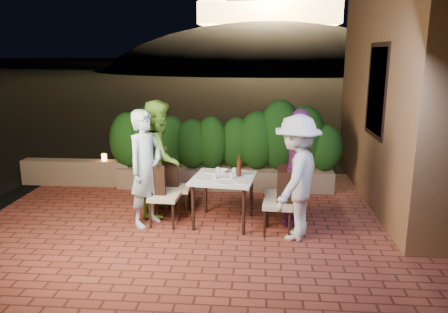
# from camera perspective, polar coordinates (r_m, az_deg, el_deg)

# --- Properties ---
(ground) EXTENTS (400.00, 400.00, 0.00)m
(ground) POSITION_cam_1_polar(r_m,az_deg,el_deg) (6.56, -3.34, -10.26)
(ground) COLOR black
(ground) RESTS_ON ground
(terrace_floor) EXTENTS (7.00, 6.00, 0.15)m
(terrace_floor) POSITION_cam_1_polar(r_m,az_deg,el_deg) (7.03, -2.77, -9.04)
(terrace_floor) COLOR brown
(terrace_floor) RESTS_ON ground
(building_wall) EXTENTS (1.60, 5.00, 5.00)m
(building_wall) POSITION_cam_1_polar(r_m,az_deg,el_deg) (8.41, 24.18, 11.53)
(building_wall) COLOR #9B693D
(building_wall) RESTS_ON ground
(window_pane) EXTENTS (0.08, 1.00, 1.40)m
(window_pane) POSITION_cam_1_polar(r_m,az_deg,el_deg) (7.72, 19.53, 8.13)
(window_pane) COLOR black
(window_pane) RESTS_ON building_wall
(window_frame) EXTENTS (0.06, 1.15, 1.55)m
(window_frame) POSITION_cam_1_polar(r_m,az_deg,el_deg) (7.72, 19.46, 8.13)
(window_frame) COLOR black
(window_frame) RESTS_ON building_wall
(planter) EXTENTS (4.20, 0.55, 0.40)m
(planter) POSITION_cam_1_polar(r_m,az_deg,el_deg) (8.61, 0.06, -2.82)
(planter) COLOR #76624B
(planter) RESTS_ON ground
(hedge) EXTENTS (4.00, 0.70, 1.10)m
(hedge) POSITION_cam_1_polar(r_m,az_deg,el_deg) (8.44, 0.06, 2.07)
(hedge) COLOR #13390F
(hedge) RESTS_ON planter
(parapet) EXTENTS (2.20, 0.30, 0.50)m
(parapet) POSITION_cam_1_polar(r_m,az_deg,el_deg) (9.32, -18.66, -1.97)
(parapet) COLOR #76624B
(parapet) RESTS_ON ground
(hill) EXTENTS (52.00, 40.00, 22.00)m
(hill) POSITION_cam_1_polar(r_m,az_deg,el_deg) (66.28, 5.63, 7.64)
(hill) COLOR black
(hill) RESTS_ON ground
(dining_table) EXTENTS (1.04, 1.04, 0.75)m
(dining_table) POSITION_cam_1_polar(r_m,az_deg,el_deg) (6.82, -0.07, -5.72)
(dining_table) COLOR white
(dining_table) RESTS_ON ground
(plate_nw) EXTENTS (0.20, 0.20, 0.01)m
(plate_nw) POSITION_cam_1_polar(r_m,az_deg,el_deg) (6.59, -2.78, -2.94)
(plate_nw) COLOR white
(plate_nw) RESTS_ON dining_table
(plate_sw) EXTENTS (0.25, 0.25, 0.01)m
(plate_sw) POSITION_cam_1_polar(r_m,az_deg,el_deg) (6.97, -1.63, -2.00)
(plate_sw) COLOR white
(plate_sw) RESTS_ON dining_table
(plate_ne) EXTENTS (0.22, 0.22, 0.01)m
(plate_ne) POSITION_cam_1_polar(r_m,az_deg,el_deg) (6.43, 2.29, -3.36)
(plate_ne) COLOR white
(plate_ne) RESTS_ON dining_table
(plate_se) EXTENTS (0.19, 0.19, 0.01)m
(plate_se) POSITION_cam_1_polar(r_m,az_deg,el_deg) (6.88, 2.87, -2.23)
(plate_se) COLOR white
(plate_se) RESTS_ON dining_table
(plate_centre) EXTENTS (0.21, 0.21, 0.01)m
(plate_centre) POSITION_cam_1_polar(r_m,az_deg,el_deg) (6.67, 0.04, -2.73)
(plate_centre) COLOR white
(plate_centre) RESTS_ON dining_table
(plate_front) EXTENTS (0.21, 0.21, 0.01)m
(plate_front) POSITION_cam_1_polar(r_m,az_deg,el_deg) (6.40, -0.16, -3.41)
(plate_front) COLOR white
(plate_front) RESTS_ON dining_table
(glass_nw) EXTENTS (0.06, 0.06, 0.10)m
(glass_nw) POSITION_cam_1_polar(r_m,az_deg,el_deg) (6.58, -1.20, -2.54)
(glass_nw) COLOR silver
(glass_nw) RESTS_ON dining_table
(glass_sw) EXTENTS (0.06, 0.06, 0.10)m
(glass_sw) POSITION_cam_1_polar(r_m,az_deg,el_deg) (6.89, -0.82, -1.82)
(glass_sw) COLOR silver
(glass_sw) RESTS_ON dining_table
(glass_ne) EXTENTS (0.06, 0.06, 0.10)m
(glass_ne) POSITION_cam_1_polar(r_m,az_deg,el_deg) (6.59, 1.04, -2.53)
(glass_ne) COLOR silver
(glass_ne) RESTS_ON dining_table
(glass_se) EXTENTS (0.07, 0.07, 0.12)m
(glass_se) POSITION_cam_1_polar(r_m,az_deg,el_deg) (6.79, 1.39, -1.97)
(glass_se) COLOR silver
(glass_se) RESTS_ON dining_table
(beer_bottle) EXTENTS (0.07, 0.07, 0.34)m
(beer_bottle) POSITION_cam_1_polar(r_m,az_deg,el_deg) (6.70, 1.98, -1.21)
(beer_bottle) COLOR #441A0B
(beer_bottle) RESTS_ON dining_table
(bowl) EXTENTS (0.21, 0.21, 0.05)m
(bowl) POSITION_cam_1_polar(r_m,az_deg,el_deg) (6.97, -0.28, -1.88)
(bowl) COLOR white
(bowl) RESTS_ON dining_table
(chair_left_front) EXTENTS (0.46, 0.46, 0.94)m
(chair_left_front) POSITION_cam_1_polar(r_m,az_deg,el_deg) (6.78, -7.81, -5.09)
(chair_left_front) COLOR black
(chair_left_front) RESTS_ON ground
(chair_left_back) EXTENTS (0.42, 0.42, 0.91)m
(chair_left_back) POSITION_cam_1_polar(r_m,az_deg,el_deg) (7.23, -6.14, -4.00)
(chair_left_back) COLOR black
(chair_left_back) RESTS_ON ground
(chair_right_front) EXTENTS (0.46, 0.46, 0.93)m
(chair_right_front) POSITION_cam_1_polar(r_m,az_deg,el_deg) (6.46, 7.05, -6.07)
(chair_right_front) COLOR black
(chair_right_front) RESTS_ON ground
(chair_right_back) EXTENTS (0.47, 0.47, 0.94)m
(chair_right_back) POSITION_cam_1_polar(r_m,az_deg,el_deg) (6.89, 7.12, -4.80)
(chair_right_back) COLOR black
(chair_right_back) RESTS_ON ground
(diner_blue) EXTENTS (0.69, 0.78, 1.79)m
(diner_blue) POSITION_cam_1_polar(r_m,az_deg,el_deg) (6.73, -10.19, -1.54)
(diner_blue) COLOR silver
(diner_blue) RESTS_ON ground
(diner_green) EXTENTS (0.77, 0.95, 1.88)m
(diner_green) POSITION_cam_1_polar(r_m,az_deg,el_deg) (7.22, -8.44, -0.12)
(diner_green) COLOR #72B739
(diner_green) RESTS_ON ground
(diner_white) EXTENTS (1.06, 1.32, 1.79)m
(diner_white) POSITION_cam_1_polar(r_m,az_deg,el_deg) (6.23, 9.45, -2.76)
(diner_white) COLOR silver
(diner_white) RESTS_ON ground
(diner_purple) EXTENTS (0.64, 1.12, 1.80)m
(diner_purple) POSITION_cam_1_polar(r_m,az_deg,el_deg) (6.76, 9.75, -1.43)
(diner_purple) COLOR #742670
(diner_purple) RESTS_ON ground
(parapet_lamp) EXTENTS (0.10, 0.10, 0.14)m
(parapet_lamp) POSITION_cam_1_polar(r_m,az_deg,el_deg) (9.03, -15.38, -0.12)
(parapet_lamp) COLOR orange
(parapet_lamp) RESTS_ON parapet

